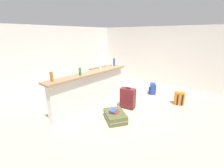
{
  "coord_description": "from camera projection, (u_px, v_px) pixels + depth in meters",
  "views": [
    {
      "loc": [
        -3.86,
        -2.99,
        2.2
      ],
      "look_at": [
        -0.03,
        0.14,
        0.62
      ],
      "focal_mm": 25.43,
      "sensor_mm": 36.0,
      "label": 1
    }
  ],
  "objects": [
    {
      "name": "bottle_clear",
      "position": [
        100.0,
        66.0,
        4.96
      ],
      "size": [
        0.07,
        0.07,
        0.24
      ],
      "primitive_type": "cylinder",
      "color": "silver",
      "rests_on": "bar_countertop"
    },
    {
      "name": "dining_chair_near_partition",
      "position": [
        111.0,
        75.0,
        6.72
      ],
      "size": [
        0.41,
        0.41,
        0.93
      ],
      "color": "#9E754C",
      "rests_on": "ground_plane"
    },
    {
      "name": "book_stack",
      "position": [
        114.0,
        111.0,
        4.16
      ],
      "size": [
        0.28,
        0.25,
        0.07
      ],
      "color": "#AD2D2D",
      "rests_on": "suitcase_flat_olive"
    },
    {
      "name": "bottle_amber",
      "position": [
        51.0,
        77.0,
        3.79
      ],
      "size": [
        0.07,
        0.07,
        0.23
      ],
      "primitive_type": "cylinder",
      "color": "#9E661E",
      "rests_on": "bar_countertop"
    },
    {
      "name": "bottle_blue",
      "position": [
        114.0,
        62.0,
        5.63
      ],
      "size": [
        0.07,
        0.07,
        0.26
      ],
      "primitive_type": "cylinder",
      "color": "#284C89",
      "rests_on": "bar_countertop"
    },
    {
      "name": "partition_half_wall",
      "position": [
        91.0,
        91.0,
        4.87
      ],
      "size": [
        2.8,
        0.2,
        1.05
      ],
      "primitive_type": "cube",
      "color": "silver",
      "rests_on": "ground_plane"
    },
    {
      "name": "wall_back",
      "position": [
        60.0,
        57.0,
        6.77
      ],
      "size": [
        6.6,
        0.1,
        2.5
      ],
      "primitive_type": "cube",
      "color": "silver",
      "rests_on": "ground_plane"
    },
    {
      "name": "dining_table",
      "position": [
        104.0,
        70.0,
        7.05
      ],
      "size": [
        1.1,
        0.8,
        0.74
      ],
      "color": "brown",
      "rests_on": "ground_plane"
    },
    {
      "name": "ground_plane",
      "position": [
        116.0,
        103.0,
        5.32
      ],
      "size": [
        13.0,
        13.0,
        0.05
      ],
      "primitive_type": "cube",
      "color": "#BCAD8E"
    },
    {
      "name": "suitcase_flat_olive",
      "position": [
        115.0,
        116.0,
        4.19
      ],
      "size": [
        0.8,
        0.87,
        0.22
      ],
      "color": "#51562D",
      "rests_on": "ground_plane"
    },
    {
      "name": "bar_countertop",
      "position": [
        90.0,
        73.0,
        4.7
      ],
      "size": [
        2.96,
        0.4,
        0.05
      ],
      "primitive_type": "cube",
      "color": "#93704C",
      "rests_on": "partition_half_wall"
    },
    {
      "name": "backpack_orange",
      "position": [
        179.0,
        98.0,
        5.1
      ],
      "size": [
        0.32,
        0.33,
        0.42
      ],
      "color": "orange",
      "rests_on": "ground_plane"
    },
    {
      "name": "backpack_blue",
      "position": [
        152.0,
        89.0,
        5.99
      ],
      "size": [
        0.33,
        0.33,
        0.42
      ],
      "color": "#233D93",
      "rests_on": "ground_plane"
    },
    {
      "name": "wall_right",
      "position": [
        151.0,
        55.0,
        7.37
      ],
      "size": [
        0.1,
        6.0,
        2.5
      ],
      "primitive_type": "cube",
      "color": "silver",
      "rests_on": "ground_plane"
    },
    {
      "name": "bottle_green",
      "position": [
        80.0,
        71.0,
        4.35
      ],
      "size": [
        0.07,
        0.07,
        0.21
      ],
      "primitive_type": "cylinder",
      "color": "#2D6B38",
      "rests_on": "bar_countertop"
    },
    {
      "name": "suitcase_upright_maroon",
      "position": [
        128.0,
        98.0,
        4.82
      ],
      "size": [
        0.31,
        0.48,
        0.67
      ],
      "color": "maroon",
      "rests_on": "ground_plane"
    }
  ]
}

